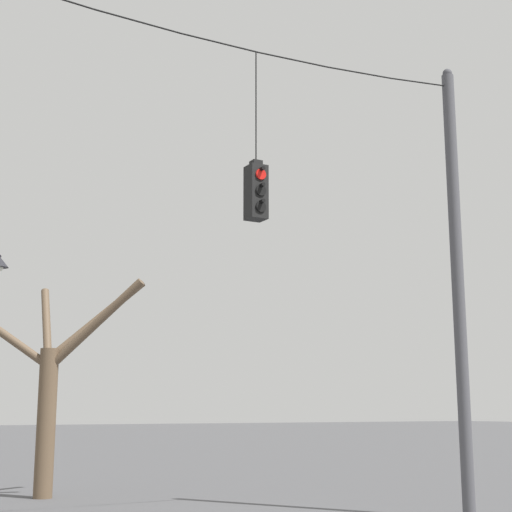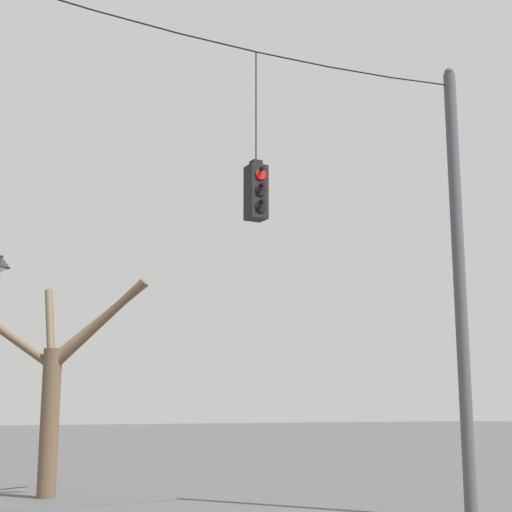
% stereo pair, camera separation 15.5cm
% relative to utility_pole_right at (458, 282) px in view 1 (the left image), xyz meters
% --- Properties ---
extents(utility_pole_right, '(0.26, 0.26, 9.43)m').
position_rel_utility_pole_right_xyz_m(utility_pole_right, '(0.00, 0.00, 0.00)').
color(utility_pole_right, '#4C4C51').
rests_on(utility_pole_right, ground_plane).
extents(span_wire, '(11.05, 0.03, 0.33)m').
position_rel_utility_pole_right_xyz_m(span_wire, '(-5.52, 0.00, 4.13)').
color(span_wire, black).
extents(traffic_light_near_left_pole, '(0.34, 0.58, 3.26)m').
position_rel_utility_pole_right_xyz_m(traffic_light_near_left_pole, '(-4.78, 0.00, 1.31)').
color(traffic_light_near_left_pole, black).
extents(bare_tree, '(4.88, 3.38, 5.47)m').
position_rel_utility_pole_right_xyz_m(bare_tree, '(-6.39, 7.72, -1.92)').
color(bare_tree, brown).
rests_on(bare_tree, ground_plane).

